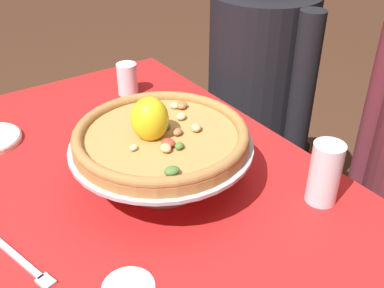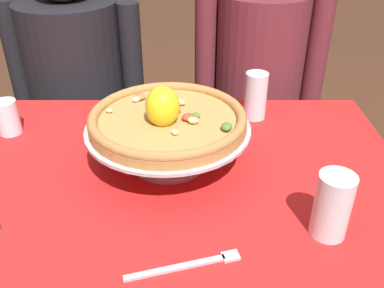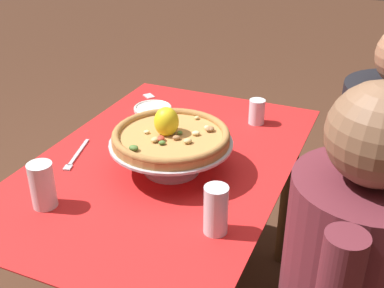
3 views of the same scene
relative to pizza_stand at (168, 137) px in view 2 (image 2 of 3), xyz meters
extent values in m
cylinder|color=brown|center=(-0.58, 0.28, -0.46)|extent=(0.06, 0.06, 0.72)
cylinder|color=brown|center=(0.50, 0.28, -0.46)|extent=(0.06, 0.06, 0.72)
cube|color=brown|center=(-0.04, -0.05, -0.09)|extent=(1.20, 0.78, 0.02)
cube|color=red|center=(-0.04, -0.05, -0.08)|extent=(1.24, 0.82, 0.00)
cylinder|color=#B7B7C1|center=(0.00, 0.00, -0.07)|extent=(0.18, 0.18, 0.01)
cylinder|color=#B7B7C1|center=(0.00, 0.00, -0.02)|extent=(0.04, 0.04, 0.08)
cylinder|color=#B7B7C1|center=(0.00, 0.00, 0.03)|extent=(0.39, 0.39, 0.01)
cylinder|color=#BC8447|center=(0.00, 0.00, 0.04)|extent=(0.37, 0.37, 0.02)
torus|color=#A6743E|center=(0.00, 0.00, 0.06)|extent=(0.37, 0.37, 0.02)
ellipsoid|color=#4C7533|center=(0.13, -0.06, 0.06)|extent=(0.03, 0.03, 0.02)
ellipsoid|color=tan|center=(-0.14, 0.03, 0.06)|extent=(0.02, 0.02, 0.01)
ellipsoid|color=#4C7533|center=(-0.01, 0.00, 0.06)|extent=(0.02, 0.03, 0.01)
ellipsoid|color=#4C7533|center=(0.06, -0.03, 0.06)|extent=(0.02, 0.02, 0.01)
ellipsoid|color=#C63D28|center=(0.05, -0.01, 0.06)|extent=(0.04, 0.03, 0.02)
ellipsoid|color=beige|center=(-0.03, 0.07, 0.06)|extent=(0.03, 0.03, 0.01)
ellipsoid|color=tan|center=(0.06, -0.03, 0.06)|extent=(0.03, 0.03, 0.01)
ellipsoid|color=#996B42|center=(0.02, 0.03, 0.06)|extent=(0.03, 0.03, 0.01)
ellipsoid|color=#4C7533|center=(0.07, 0.00, 0.06)|extent=(0.03, 0.03, 0.01)
ellipsoid|color=#996B42|center=(-0.07, 0.10, 0.06)|extent=(0.03, 0.03, 0.01)
ellipsoid|color=#4C7533|center=(-0.01, -0.03, 0.06)|extent=(0.03, 0.03, 0.01)
ellipsoid|color=beige|center=(-0.08, 0.09, 0.06)|extent=(0.03, 0.03, 0.01)
ellipsoid|color=beige|center=(0.02, -0.08, 0.06)|extent=(0.02, 0.02, 0.01)
ellipsoid|color=#996B42|center=(-0.08, 0.10, 0.06)|extent=(0.03, 0.03, 0.01)
ellipsoid|color=#4C7533|center=(-0.02, 0.02, 0.06)|extent=(0.02, 0.02, 0.01)
ellipsoid|color=tan|center=(0.03, 0.07, 0.06)|extent=(0.03, 0.03, 0.02)
ellipsoid|color=yellow|center=(-0.01, -0.02, 0.09)|extent=(0.08, 0.08, 0.09)
cylinder|color=white|center=(-0.45, 0.15, -0.03)|extent=(0.06, 0.06, 0.10)
cylinder|color=silver|center=(-0.45, 0.15, -0.04)|extent=(0.05, 0.05, 0.06)
cylinder|color=silver|center=(0.33, -0.25, -0.01)|extent=(0.07, 0.07, 0.14)
cylinder|color=silver|center=(0.33, -0.25, -0.03)|extent=(0.06, 0.06, 0.09)
cylinder|color=silver|center=(0.24, 0.24, 0.00)|extent=(0.07, 0.07, 0.14)
cylinder|color=silver|center=(0.24, 0.24, -0.03)|extent=(0.06, 0.06, 0.08)
cube|color=#B7B7C1|center=(0.03, -0.34, -0.07)|extent=(0.18, 0.06, 0.01)
cube|color=#B7B7C1|center=(0.13, -0.31, -0.07)|extent=(0.04, 0.03, 0.01)
cube|color=black|center=(-0.39, 0.64, -0.60)|extent=(0.31, 0.34, 0.44)
cylinder|color=black|center=(-0.39, 0.64, -0.10)|extent=(0.40, 0.40, 0.55)
cylinder|color=black|center=(-0.61, 0.66, -0.06)|extent=(0.08, 0.08, 0.47)
cylinder|color=black|center=(-0.17, 0.62, -0.06)|extent=(0.08, 0.08, 0.47)
cube|color=navy|center=(0.31, 0.60, -0.59)|extent=(0.31, 0.34, 0.46)
cylinder|color=maroon|center=(0.31, 0.60, -0.07)|extent=(0.35, 0.35, 0.57)
cylinder|color=maroon|center=(0.11, 0.62, -0.03)|extent=(0.08, 0.08, 0.48)
cylinder|color=maroon|center=(0.50, 0.58, -0.03)|extent=(0.08, 0.08, 0.48)
camera|label=1|loc=(0.71, -0.41, 0.54)|focal=42.38mm
camera|label=2|loc=(0.06, -0.87, 0.51)|focal=39.40mm
camera|label=3|loc=(1.21, 0.60, 0.74)|focal=45.23mm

